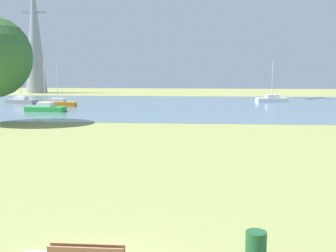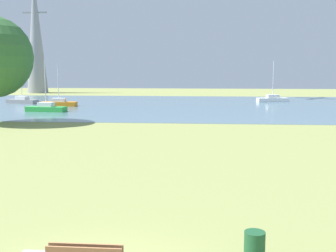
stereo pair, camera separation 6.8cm
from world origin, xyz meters
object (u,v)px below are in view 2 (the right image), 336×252
Objects in this scene: sailboat_gray at (22,100)px; sailboat_orange at (59,103)px; sailboat_green at (46,108)px; litter_bin at (254,246)px; electricity_pylon at (36,34)px; sailboat_white at (273,99)px.

sailboat_orange is (6.97, -3.98, -0.01)m from sailboat_gray.
sailboat_orange is at bearing -29.72° from sailboat_gray.
sailboat_orange is (-1.00, 7.34, -0.00)m from sailboat_green.
sailboat_orange is at bearing 115.06° from litter_bin.
sailboat_gray reaches higher than sailboat_orange.
sailboat_green is at bearing -66.84° from electricity_pylon.
sailboat_white reaches higher than sailboat_green.
electricity_pylon is at bearing 107.52° from sailboat_gray.
sailboat_gray is at bearing 150.28° from sailboat_orange.
sailboat_white is (29.56, 17.82, 0.00)m from sailboat_green.
litter_bin is 0.11× the size of sailboat_gray.
sailboat_green reaches higher than litter_bin.
sailboat_gray is 8.03m from sailboat_orange.
sailboat_orange is (-30.56, -10.48, -0.01)m from sailboat_white.
electricity_pylon is at bearing 155.19° from sailboat_white.
sailboat_gray is 1.21× the size of sailboat_orange.
sailboat_white is 52.45m from electricity_pylon.
sailboat_white reaches higher than sailboat_orange.
sailboat_orange is 0.23× the size of electricity_pylon.
sailboat_white is (9.34, 55.86, 0.06)m from litter_bin.
sailboat_gray reaches higher than sailboat_green.
sailboat_gray is at bearing 125.16° from sailboat_green.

